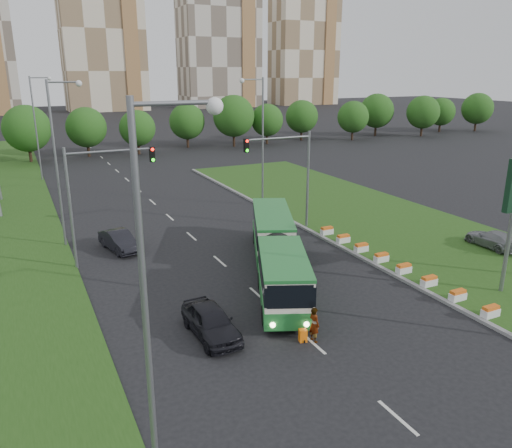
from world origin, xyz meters
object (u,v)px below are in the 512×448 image
traffic_mast_median (291,166)px  car_median (493,239)px  car_left_far (119,241)px  pedestrian (314,325)px  car_left_near (211,321)px  shopping_trolley (303,336)px  articulated_bus (272,251)px  traffic_mast_left (95,187)px

traffic_mast_median → car_median: (11.15, -10.46, -4.57)m
car_left_far → pedestrian: pedestrian is taller
car_left_near → shopping_trolley: (3.79, -2.45, -0.46)m
articulated_bus → pedestrian: bearing=-80.1°
traffic_mast_left → car_left_far: size_ratio=1.83×
traffic_mast_median → traffic_mast_left: same height
articulated_bus → car_left_far: size_ratio=3.68×
traffic_mast_left → pedestrian: bearing=-63.2°
shopping_trolley → car_median: bearing=28.7°
traffic_mast_median → traffic_mast_left: 15.19m
car_median → shopping_trolley: 19.97m
car_median → pedestrian: bearing=17.7°
articulated_bus → car_left_far: (-7.86, 8.92, -0.90)m
traffic_mast_median → car_left_far: traffic_mast_median is taller
car_left_far → car_median: (24.65, -11.73, 0.06)m
shopping_trolley → car_left_far: bearing=121.2°
shopping_trolley → traffic_mast_median: bearing=76.2°
traffic_mast_median → shopping_trolley: (-8.14, -15.65, -5.03)m
traffic_mast_left → car_left_near: traffic_mast_left is taller
pedestrian → articulated_bus: bearing=-19.8°
car_left_far → shopping_trolley: (5.37, -16.92, -0.41)m
articulated_bus → pedestrian: 8.48m
traffic_mast_left → articulated_bus: traffic_mast_left is taller
articulated_bus → shopping_trolley: bearing=-83.7°
car_left_far → shopping_trolley: bearing=-85.1°
traffic_mast_left → car_median: (26.30, -9.46, -4.57)m
traffic_mast_left → shopping_trolley: size_ratio=12.58×
traffic_mast_median → shopping_trolley: traffic_mast_median is taller
car_median → pedestrian: (-18.79, -5.40, 0.11)m
articulated_bus → shopping_trolley: 8.48m
car_left_far → pedestrian: bearing=-83.8°
traffic_mast_median → shopping_trolley: size_ratio=12.58×
traffic_mast_median → car_left_far: (-13.51, 1.27, -4.63)m
car_median → pedestrian: 19.55m
pedestrian → car_left_far: bearing=12.8°
traffic_mast_left → car_left_near: bearing=-75.2°
car_left_near → shopping_trolley: size_ratio=7.16×
traffic_mast_median → car_left_near: bearing=-132.1°
traffic_mast_median → traffic_mast_left: (-15.16, -1.00, 0.00)m
pedestrian → shopping_trolley: size_ratio=2.80×
car_median → car_left_near: bearing=8.4°
traffic_mast_left → articulated_bus: 12.19m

